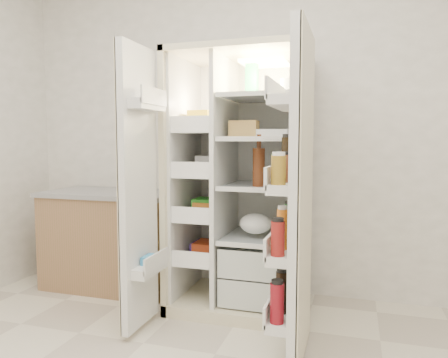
% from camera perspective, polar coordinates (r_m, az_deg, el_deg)
% --- Properties ---
extents(wall_back, '(4.00, 0.02, 2.70)m').
position_cam_1_polar(wall_back, '(3.34, 4.86, 7.90)').
color(wall_back, white).
rests_on(wall_back, floor).
extents(refrigerator, '(0.92, 0.70, 1.80)m').
position_cam_1_polar(refrigerator, '(3.04, 2.79, -3.26)').
color(refrigerator, beige).
rests_on(refrigerator, floor).
extents(freezer_door, '(0.15, 0.40, 1.72)m').
position_cam_1_polar(freezer_door, '(2.65, -11.38, -1.35)').
color(freezer_door, silver).
rests_on(freezer_door, floor).
extents(fridge_door, '(0.17, 0.58, 1.72)m').
position_cam_1_polar(fridge_door, '(2.26, 9.86, -3.08)').
color(fridge_door, silver).
rests_on(fridge_door, floor).
extents(kitchen_counter, '(1.08, 0.57, 0.78)m').
position_cam_1_polar(kitchen_counter, '(3.59, -14.75, -7.81)').
color(kitchen_counter, '#8F6447').
rests_on(kitchen_counter, floor).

